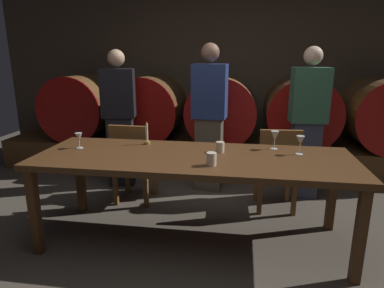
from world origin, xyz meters
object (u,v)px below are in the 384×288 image
(wine_barrel_right, at_px, (300,112))
(wine_barrel_far_right, at_px, (382,114))
(guest_left, at_px, (119,119))
(cup_left, at_px, (211,159))
(chair_left, at_px, (133,160))
(cup_right, at_px, (220,147))
(chair_right, at_px, (277,166))
(guest_right, at_px, (307,124))
(wine_barrel_far_left, at_px, (83,106))
(candle_center, at_px, (147,138))
(guest_center, at_px, (209,118))
(wine_barrel_left, at_px, (150,108))
(wine_glass_center, at_px, (275,136))
(dining_table, at_px, (193,163))
(wine_glass_right, at_px, (300,141))
(wine_glass_left, at_px, (79,137))
(wine_barrel_center, at_px, (222,110))

(wine_barrel_right, height_order, wine_barrel_far_right, same)
(guest_left, xyz_separation_m, cup_left, (1.23, -1.39, -0.01))
(chair_left, height_order, guest_left, guest_left)
(cup_left, height_order, cup_right, cup_left)
(wine_barrel_right, bearing_deg, chair_right, -106.89)
(wine_barrel_far_right, relative_size, guest_right, 0.56)
(wine_barrel_far_left, relative_size, candle_center, 4.39)
(guest_center, bearing_deg, candle_center, 66.52)
(wine_barrel_left, xyz_separation_m, cup_right, (1.11, -1.81, -0.03))
(wine_glass_center, bearing_deg, cup_left, -133.34)
(wine_barrel_far_right, distance_m, dining_table, 2.89)
(wine_barrel_far_left, distance_m, cup_left, 3.00)
(wine_barrel_far_right, relative_size, chair_left, 1.06)
(dining_table, distance_m, candle_center, 0.57)
(chair_left, height_order, wine_glass_right, wine_glass_right)
(wine_barrel_right, bearing_deg, chair_left, -145.96)
(wine_glass_left, distance_m, cup_left, 1.23)
(cup_left, bearing_deg, wine_barrel_center, 91.70)
(dining_table, xyz_separation_m, wine_glass_center, (0.67, 0.30, 0.18))
(dining_table, height_order, chair_left, chair_left)
(wine_barrel_left, height_order, wine_glass_center, wine_barrel_left)
(guest_right, bearing_deg, wine_glass_left, 22.17)
(dining_table, height_order, cup_right, cup_right)
(wine_barrel_left, bearing_deg, guest_right, -22.38)
(wine_glass_left, bearing_deg, wine_glass_right, 2.84)
(wine_barrel_far_right, bearing_deg, wine_glass_center, -131.85)
(guest_right, xyz_separation_m, wine_glass_center, (-0.41, -0.82, 0.04))
(guest_left, bearing_deg, chair_left, 110.76)
(wine_barrel_right, relative_size, cup_right, 10.43)
(chair_left, bearing_deg, wine_barrel_far_left, -45.62)
(wine_barrel_right, height_order, cup_right, wine_barrel_right)
(wine_barrel_center, bearing_deg, cup_left, -88.30)
(chair_left, bearing_deg, guest_right, -164.00)
(wine_barrel_right, distance_m, chair_left, 2.30)
(wine_barrel_right, bearing_deg, wine_glass_center, -105.64)
(dining_table, relative_size, guest_right, 1.56)
(wine_glass_left, bearing_deg, cup_right, 2.75)
(wine_barrel_far_right, height_order, wine_glass_left, wine_barrel_far_right)
(wine_barrel_left, bearing_deg, candle_center, -75.48)
(chair_left, relative_size, cup_right, 9.88)
(candle_center, distance_m, wine_glass_right, 1.34)
(wine_glass_center, height_order, cup_left, wine_glass_center)
(wine_barrel_far_left, xyz_separation_m, wine_glass_right, (2.77, -1.77, 0.04))
(wine_barrel_far_right, height_order, dining_table, wine_barrel_far_right)
(wine_barrel_far_left, relative_size, dining_table, 0.36)
(wine_barrel_left, relative_size, guest_center, 0.55)
(wine_barrel_center, bearing_deg, dining_table, -93.08)
(wine_barrel_far_left, height_order, guest_left, guest_left)
(wine_barrel_center, height_order, dining_table, wine_barrel_center)
(candle_center, distance_m, wine_glass_left, 0.60)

